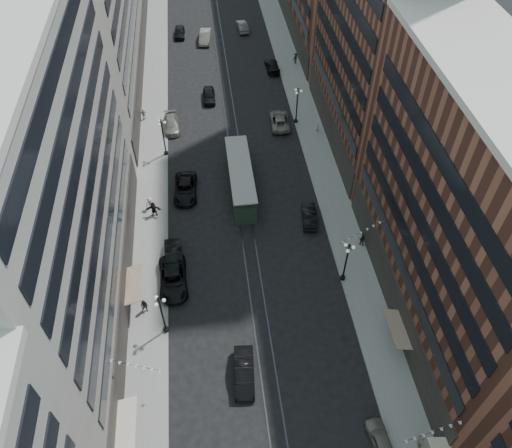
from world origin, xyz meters
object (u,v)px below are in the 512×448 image
streetcar (241,179)px  pedestrian_6 (144,114)px  lamppost_sw_far (162,313)px  car_extra_0 (205,37)px  car_12 (272,66)px  pedestrian_extra_0 (150,203)px  car_9 (180,32)px  pedestrian_7 (362,239)px  pedestrian_5 (154,209)px  lamppost_se_mid (297,104)px  car_10 (309,216)px  car_7 (185,189)px  pedestrian_9 (296,58)px  car_5 (244,372)px  lamppost_sw_mid (163,136)px  pedestrian_2 (145,306)px  car_8 (171,124)px  car_extra_1 (174,258)px  pedestrian_4 (421,441)px  car_13 (209,95)px  car_14 (242,26)px  pedestrian_extra_1 (126,445)px  car_2 (173,279)px  car_11 (280,120)px  car_4 (381,441)px  pedestrian_8 (317,127)px  lamppost_se_far (346,261)px

streetcar → pedestrian_6: 20.33m
lamppost_sw_far → car_extra_0: bearing=83.3°
car_12 → pedestrian_extra_0: size_ratio=2.91×
car_9 → pedestrian_7: bearing=-67.3°
pedestrian_5 → lamppost_se_mid: bearing=48.7°
pedestrian_5 → pedestrian_extra_0: 1.25m
car_10 → pedestrian_7: size_ratio=2.89×
car_7 → pedestrian_7: bearing=-26.2°
car_9 → pedestrian_9: bearing=-30.1°
car_5 → car_12: (10.13, 52.36, -0.13)m
lamppost_se_mid → pedestrian_9: lamppost_se_mid is taller
lamppost_sw_mid → pedestrian_6: size_ratio=3.34×
pedestrian_2 → car_8: bearing=101.8°
car_8 → car_extra_1: (0.13, -24.39, 0.11)m
lamppost_sw_far → pedestrian_6: lamppost_sw_far is taller
car_extra_1 → pedestrian_4: bearing=-51.4°
car_13 → pedestrian_9: bearing=31.8°
car_14 → car_9: bearing=-0.7°
pedestrian_6 → pedestrian_7: pedestrian_6 is taller
lamppost_sw_far → pedestrian_extra_1: 11.33m
car_13 → car_10: bearing=-68.3°
car_2 → pedestrian_7: bearing=5.7°
car_9 → car_13: size_ratio=1.00×
pedestrian_5 → car_8: bearing=92.1°
car_13 → car_extra_1: 31.46m
car_11 → pedestrian_7: (5.60, -23.37, 0.14)m
pedestrian_9 → pedestrian_extra_1: pedestrian_9 is taller
car_extra_0 → pedestrian_7: bearing=-66.1°
lamppost_sw_mid → car_5: lamppost_sw_mid is taller
car_11 → car_extra_0: car_extra_0 is taller
lamppost_sw_far → pedestrian_7: (21.60, 8.41, -2.18)m
car_5 → pedestrian_extra_1: bearing=-149.0°
car_4 → car_9: 74.60m
car_7 → car_extra_1: size_ratio=1.15×
car_14 → streetcar: bearing=78.9°
pedestrian_extra_0 → car_extra_1: bearing=-98.3°
pedestrian_extra_1 → car_extra_0: bearing=-148.2°
pedestrian_2 → car_10: (18.54, 10.43, -0.27)m
streetcar → car_extra_1: bearing=-127.5°
lamppost_se_mid → car_2: lamppost_se_mid is taller
car_7 → pedestrian_8: 21.00m
car_9 → car_12: car_9 is taller
pedestrian_4 → car_extra_0: pedestrian_4 is taller
pedestrian_8 → pedestrian_extra_0: (-22.67, -12.19, -0.03)m
car_14 → lamppost_sw_mid: bearing=63.1°
streetcar → pedestrian_2: (-11.19, -16.71, -0.59)m
car_4 → car_12: size_ratio=0.82×
car_5 → pedestrian_9: pedestrian_9 is taller
lamppost_se_mid → car_12: bearing=94.9°
car_8 → lamppost_se_far: bearing=-62.3°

